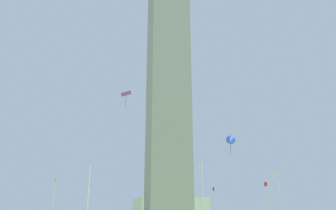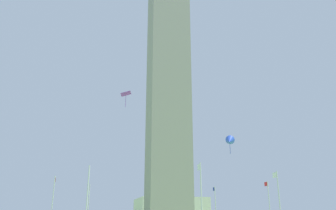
% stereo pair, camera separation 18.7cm
% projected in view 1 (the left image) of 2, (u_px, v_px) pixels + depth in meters
% --- Properties ---
extents(obelisk_monument, '(6.26, 6.26, 56.93)m').
position_uv_depth(obelisk_monument, '(168.00, 58.00, 57.76)').
color(obelisk_monument, gray).
rests_on(obelisk_monument, ground).
extents(flagpole_n, '(1.12, 0.14, 8.36)m').
position_uv_depth(flagpole_n, '(150.00, 208.00, 65.45)').
color(flagpole_n, silver).
rests_on(flagpole_n, ground).
extents(flagpole_ne, '(1.12, 0.14, 8.36)m').
position_uv_depth(flagpole_ne, '(88.00, 207.00, 58.67)').
color(flagpole_ne, silver).
rests_on(flagpole_ne, ground).
extents(flagpole_e, '(1.12, 0.14, 8.36)m').
position_uv_depth(flagpole_e, '(52.00, 204.00, 47.01)').
color(flagpole_e, silver).
rests_on(flagpole_e, ground).
extents(flagpole_se, '(1.12, 0.14, 8.36)m').
position_uv_depth(flagpole_se, '(87.00, 200.00, 37.29)').
color(flagpole_se, silver).
rests_on(flagpole_se, ground).
extents(flagpole_s, '(1.12, 0.14, 8.36)m').
position_uv_depth(flagpole_s, '(202.00, 199.00, 35.21)').
color(flagpole_s, silver).
rests_on(flagpole_s, ground).
extents(flagpole_sw, '(1.12, 0.14, 8.36)m').
position_uv_depth(flagpole_sw, '(279.00, 202.00, 41.99)').
color(flagpole_sw, silver).
rests_on(flagpole_sw, ground).
extents(flagpole_w, '(1.12, 0.14, 8.36)m').
position_uv_depth(flagpole_w, '(269.00, 205.00, 53.65)').
color(flagpole_w, silver).
rests_on(flagpole_w, ground).
extents(flagpole_nw, '(1.12, 0.14, 8.36)m').
position_uv_depth(flagpole_nw, '(215.00, 207.00, 63.37)').
color(flagpole_nw, silver).
rests_on(flagpole_nw, ground).
extents(kite_blue_delta, '(1.47, 1.38, 1.89)m').
position_uv_depth(kite_blue_delta, '(230.00, 141.00, 34.10)').
color(kite_blue_delta, blue).
extents(kite_purple_diamond, '(1.65, 1.62, 2.18)m').
position_uv_depth(kite_purple_diamond, '(126.00, 94.00, 47.54)').
color(kite_purple_diamond, purple).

